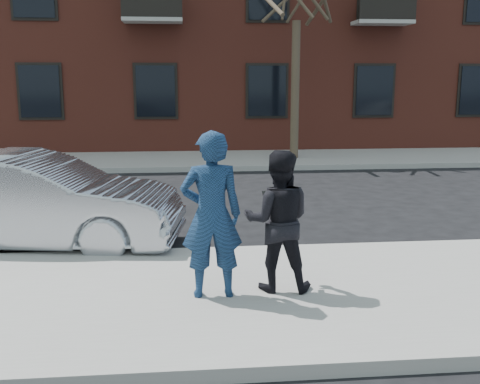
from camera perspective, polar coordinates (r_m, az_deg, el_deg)
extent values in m
plane|color=black|center=(7.06, -14.13, -10.75)|extent=(100.00, 100.00, 0.00)
cube|color=gray|center=(6.80, -14.47, -10.95)|extent=(50.00, 3.50, 0.15)
cube|color=#999691|center=(8.48, -12.63, -6.34)|extent=(50.00, 0.10, 0.15)
cube|color=gray|center=(17.93, -8.95, 3.15)|extent=(50.00, 3.50, 0.15)
cube|color=#999691|center=(16.16, -9.31, 2.23)|extent=(50.00, 0.10, 0.15)
cube|color=black|center=(19.62, 2.77, 10.21)|extent=(1.30, 0.06, 1.70)
cube|color=black|center=(22.04, 23.01, 9.47)|extent=(1.30, 0.06, 1.70)
cylinder|color=#3E3224|center=(17.80, 5.62, 10.21)|extent=(0.26, 0.26, 4.20)
imported|color=#999BA3|center=(9.28, -20.34, -0.92)|extent=(4.74, 2.23, 1.50)
imported|color=navy|center=(6.36, -2.92, -2.35)|extent=(0.72, 0.48, 1.92)
cube|color=black|center=(6.49, -3.55, 1.25)|extent=(0.07, 0.13, 0.08)
imported|color=black|center=(6.60, 3.88, -2.95)|extent=(0.90, 0.75, 1.67)
cube|color=black|center=(6.72, 2.61, -0.23)|extent=(0.07, 0.14, 0.06)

